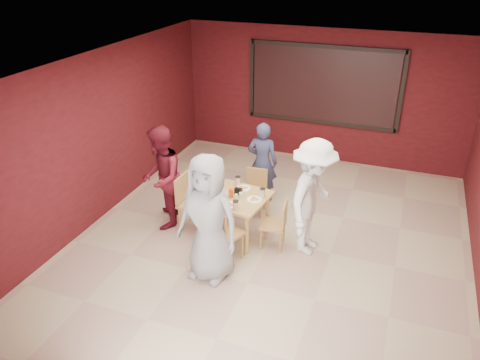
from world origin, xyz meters
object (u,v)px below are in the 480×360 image
at_px(chair_back, 255,188).
at_px(diner_front, 208,219).
at_px(chair_left, 190,199).
at_px(chair_front, 221,232).
at_px(diner_back, 262,162).
at_px(chair_right, 277,222).
at_px(diner_left, 161,178).
at_px(dining_table, 237,201).
at_px(diner_right, 313,198).

xyz_separation_m(chair_back, diner_front, (-0.01, -1.93, 0.49)).
relative_size(chair_back, chair_left, 0.83).
xyz_separation_m(chair_front, chair_back, (-0.02, 1.59, -0.08)).
distance_m(diner_front, diner_back, 2.39).
xyz_separation_m(chair_right, diner_left, (-1.98, -0.02, 0.42)).
distance_m(diner_front, diner_left, 1.62).
height_order(dining_table, chair_right, dining_table).
distance_m(dining_table, chair_back, 0.89).
relative_size(chair_right, diner_left, 0.45).
height_order(chair_front, diner_left, diner_left).
bearing_deg(chair_back, dining_table, -90.60).
xyz_separation_m(chair_left, chair_right, (1.50, -0.03, -0.09)).
relative_size(diner_back, diner_left, 0.87).
bearing_deg(diner_right, dining_table, 100.16).
relative_size(chair_front, diner_left, 0.53).
relative_size(dining_table, diner_right, 0.57).
bearing_deg(chair_front, diner_front, -96.35).
xyz_separation_m(chair_front, diner_left, (-1.32, 0.65, 0.34)).
distance_m(diner_front, diner_right, 1.63).
relative_size(chair_back, diner_left, 0.46).
bearing_deg(diner_left, dining_table, 71.58).
distance_m(chair_front, chair_back, 1.60).
relative_size(chair_front, chair_back, 1.17).
relative_size(chair_front, chair_left, 0.97).
bearing_deg(chair_front, chair_left, 140.49).
bearing_deg(chair_left, chair_back, 47.57).
distance_m(chair_front, chair_left, 1.09).
height_order(diner_back, diner_right, diner_right).
height_order(chair_front, chair_left, chair_left).
bearing_deg(diner_back, dining_table, 84.29).
xyz_separation_m(diner_front, diner_left, (-1.28, 0.99, -0.07)).
bearing_deg(diner_front, chair_right, 62.51).
height_order(chair_front, chair_back, chair_front).
bearing_deg(chair_right, diner_back, 116.90).
height_order(dining_table, diner_front, diner_front).
distance_m(chair_right, diner_right, 0.69).
distance_m(chair_back, diner_front, 1.99).
bearing_deg(chair_left, diner_right, 2.28).
bearing_deg(chair_back, chair_right, -53.67).
distance_m(chair_front, diner_left, 1.51).
height_order(dining_table, chair_back, dining_table).
height_order(diner_front, diner_right, diner_front).
bearing_deg(diner_left, diner_front, 30.52).
distance_m(chair_front, chair_right, 0.94).
distance_m(chair_front, diner_back, 2.06).
bearing_deg(chair_back, diner_back, 92.43).
xyz_separation_m(diner_front, diner_right, (1.19, 1.11, -0.02)).
relative_size(diner_front, diner_right, 1.03).
relative_size(dining_table, diner_front, 0.55).
bearing_deg(dining_table, diner_back, 90.44).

